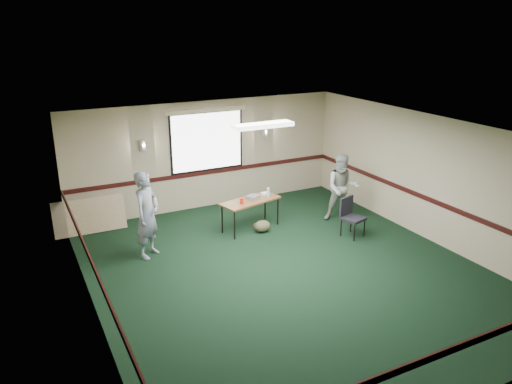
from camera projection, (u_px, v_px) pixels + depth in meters
name	position (u px, v px, depth m)	size (l,w,h in m)	color
ground	(287.00, 271.00, 9.52)	(8.00, 8.00, 0.00)	black
room_shell	(239.00, 164.00, 10.79)	(8.00, 8.02, 8.00)	tan
folding_table	(250.00, 202.00, 11.25)	(1.49, 0.87, 0.70)	#533A17
projector	(253.00, 197.00, 11.28)	(0.26, 0.22, 0.09)	gray
game_console	(265.00, 194.00, 11.59)	(0.18, 0.14, 0.05)	white
red_cup	(242.00, 201.00, 10.99)	(0.09, 0.09, 0.13)	red
water_bottle	(268.00, 192.00, 11.40)	(0.07, 0.07, 0.22)	#7DB9CD
duffel_bag	(262.00, 226.00, 11.24)	(0.38, 0.29, 0.27)	#3F3F24
cable_coil	(261.00, 225.00, 11.63)	(0.33, 0.33, 0.02)	#C34518
folded_table	(90.00, 216.00, 11.13)	(1.56, 0.07, 0.80)	#9E8861
conference_chair	(350.00, 214.00, 10.94)	(0.53, 0.55, 0.88)	black
person_left	(147.00, 215.00, 9.87)	(0.65, 0.43, 1.78)	#3E558A
person_right	(342.00, 188.00, 11.70)	(0.79, 0.61, 1.62)	#7291B1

